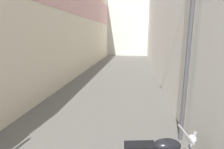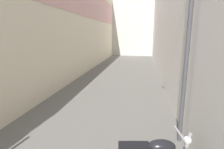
% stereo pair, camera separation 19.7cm
% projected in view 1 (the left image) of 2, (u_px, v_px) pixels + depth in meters
% --- Properties ---
extents(ground_plane, '(40.42, 40.42, 0.00)m').
position_uv_depth(ground_plane, '(112.00, 87.00, 9.16)').
color(ground_plane, '#66635E').
extents(building_left, '(0.45, 24.42, 6.79)m').
position_uv_depth(building_left, '(71.00, 20.00, 10.67)').
color(building_left, beige).
rests_on(building_left, ground).
extents(building_right, '(0.45, 24.42, 7.07)m').
position_uv_depth(building_right, '(165.00, 18.00, 9.97)').
color(building_right, silver).
rests_on(building_right, ground).
extents(building_far_end, '(8.02, 2.00, 6.84)m').
position_uv_depth(building_far_end, '(128.00, 28.00, 23.13)').
color(building_far_end, beige).
rests_on(building_far_end, ground).
extents(street_lamp, '(0.79, 0.18, 4.84)m').
position_uv_depth(street_lamp, '(187.00, 25.00, 4.02)').
color(street_lamp, '#47474C').
rests_on(street_lamp, ground).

